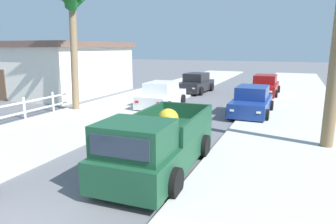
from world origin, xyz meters
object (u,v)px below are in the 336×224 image
car_right_mid (162,96)px  car_left_far (252,102)px  pickup_truck (157,146)px  palm_tree_right_fore (72,3)px  roadside_house (48,67)px  car_left_mid (196,83)px  car_right_near (265,86)px

car_right_mid → car_left_far: same height
pickup_truck → palm_tree_right_fore: 11.24m
car_right_mid → car_left_far: bearing=-1.3°
car_right_mid → pickup_truck: bearing=-66.9°
palm_tree_right_fore → roadside_house: (-6.90, 5.12, -3.86)m
pickup_truck → car_left_mid: 16.15m
car_right_near → car_left_mid: size_ratio=0.99×
car_left_far → car_right_near: bearing=90.1°
car_right_mid → palm_tree_right_fore: 7.07m
car_right_mid → car_left_far: 5.27m
car_left_far → roadside_house: size_ratio=0.40×
car_left_far → roadside_house: bearing=171.0°
pickup_truck → car_right_near: (1.44, 16.11, -0.07)m
pickup_truck → car_left_far: (1.46, 8.81, -0.07)m
car_left_mid → roadside_house: roadside_house is taller
car_left_mid → roadside_house: (-10.96, -4.32, 1.28)m
roadside_house → car_right_mid: bearing=-12.6°
pickup_truck → car_right_mid: pickup_truck is taller
roadside_house → pickup_truck: bearing=-37.6°
car_left_mid → roadside_house: size_ratio=0.40×
pickup_truck → palm_tree_right_fore: palm_tree_right_fore is taller
palm_tree_right_fore → roadside_house: bearing=143.4°
car_left_mid → pickup_truck: bearing=-76.4°
palm_tree_right_fore → car_left_mid: bearing=66.8°
car_left_mid → car_right_mid: same height
pickup_truck → car_right_mid: 9.71m
pickup_truck → car_right_near: size_ratio=1.23×
car_left_mid → roadside_house: 11.85m
car_left_mid → car_left_far: (5.26, -6.89, 0.00)m
car_right_near → roadside_house: size_ratio=0.40×
car_left_far → car_right_mid: bearing=178.7°
palm_tree_right_fore → car_right_mid: bearing=33.5°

